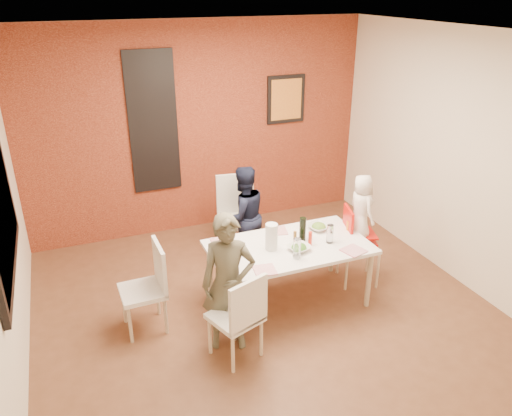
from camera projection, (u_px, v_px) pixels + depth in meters
name	position (u px, v px, depth m)	size (l,w,h in m)	color
ground	(267.00, 313.00, 5.09)	(4.50, 4.50, 0.00)	brown
ceiling	(270.00, 34.00, 3.98)	(4.50, 4.50, 0.02)	silver
wall_back	(200.00, 129.00, 6.44)	(4.50, 0.02, 2.70)	#F0E5C6
wall_front	(435.00, 341.00, 2.64)	(4.50, 0.02, 2.70)	#F0E5C6
wall_right	(463.00, 161.00, 5.30)	(0.02, 4.50, 2.70)	#F0E5C6
brick_accent_wall	(200.00, 130.00, 6.42)	(4.50, 0.02, 2.70)	maroon
glassblock_strip	(153.00, 123.00, 6.15)	(0.55, 0.03, 1.70)	silver
glassblock_surround	(153.00, 123.00, 6.14)	(0.60, 0.03, 1.76)	black
art_print_frame	(286.00, 99.00, 6.69)	(0.54, 0.03, 0.64)	black
art_print_canvas	(286.00, 99.00, 6.68)	(0.44, 0.01, 0.54)	gold
dining_table	(289.00, 251.00, 5.03)	(1.61, 0.89, 0.67)	white
chair_near	(241.00, 314.00, 4.28)	(0.51, 0.51, 0.86)	white
chair_far	(237.00, 211.00, 6.03)	(0.53, 0.53, 0.99)	beige
chair_left	(150.00, 283.00, 4.70)	(0.42, 0.42, 0.88)	white
high_chair	(356.00, 238.00, 5.43)	(0.46, 0.46, 0.90)	red
child_near	(228.00, 283.00, 4.39)	(0.48, 0.32, 1.32)	brown
child_far	(243.00, 216.00, 5.79)	(0.59, 0.46, 1.21)	black
toddler	(361.00, 208.00, 5.28)	(0.36, 0.24, 0.74)	silver
plate_near_left	(265.00, 270.00, 4.57)	(0.20, 0.20, 0.01)	white
plate_far_mid	(277.00, 231.00, 5.29)	(0.21, 0.21, 0.01)	white
plate_near_right	(354.00, 251.00, 4.90)	(0.20, 0.20, 0.01)	white
plate_far_left	(222.00, 242.00, 5.07)	(0.21, 0.21, 0.01)	white
salad_bowl_a	(299.00, 248.00, 4.91)	(0.22, 0.22, 0.05)	white
salad_bowl_b	(319.00, 227.00, 5.32)	(0.22, 0.22, 0.06)	silver
wine_bottle	(303.00, 229.00, 5.05)	(0.07, 0.07, 0.26)	black
wine_glass_a	(297.00, 249.00, 4.74)	(0.07, 0.07, 0.21)	white
wine_glass_b	(330.00, 234.00, 5.02)	(0.07, 0.07, 0.20)	silver
paper_towel_roll	(271.00, 237.00, 4.88)	(0.12, 0.12, 0.27)	silver
condiment_red	(310.00, 239.00, 4.98)	(0.04, 0.04, 0.15)	red
condiment_green	(303.00, 234.00, 5.10)	(0.03, 0.03, 0.13)	#286722
condiment_brown	(295.00, 237.00, 5.02)	(0.03, 0.03, 0.13)	brown
sippy_cup	(349.00, 226.00, 5.31)	(0.06, 0.06, 0.10)	orange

